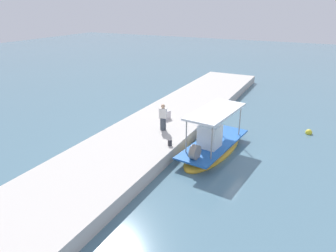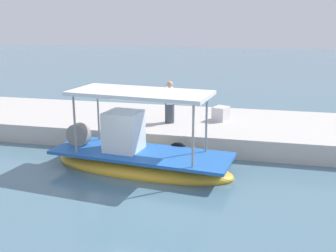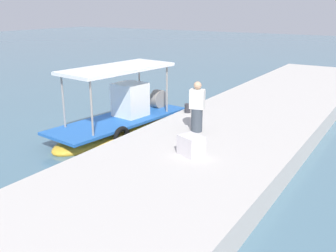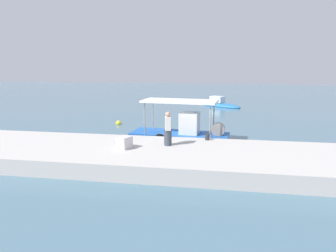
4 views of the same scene
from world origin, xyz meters
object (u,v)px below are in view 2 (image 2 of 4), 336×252
Objects in this scene: mooring_bollard at (113,124)px; cargo_crate at (221,113)px; fisherman_near_bollard at (170,104)px; main_fishing_boat at (139,156)px.

cargo_crate is at bearing -149.18° from mooring_bollard.
mooring_bollard is (1.90, 1.43, -0.59)m from fisherman_near_bollard.
mooring_bollard is at bearing 36.90° from fisherman_near_bollard.
mooring_bollard is at bearing 30.82° from cargo_crate.
cargo_crate is (-1.97, -0.88, -0.48)m from fisherman_near_bollard.
fisherman_near_bollard is at bearing -94.10° from main_fishing_boat.
main_fishing_boat is at bearing 129.56° from mooring_bollard.
main_fishing_boat is 3.74× the size of fisherman_near_bollard.
fisherman_near_bollard reaches higher than cargo_crate.
main_fishing_boat is 2.64m from mooring_bollard.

